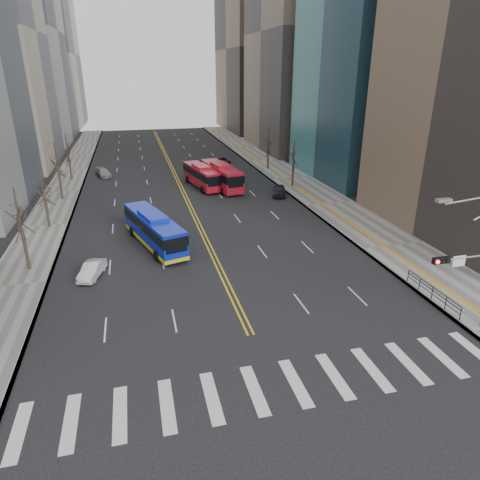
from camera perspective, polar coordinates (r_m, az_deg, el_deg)
name	(u,v)px	position (r m, az deg, el deg)	size (l,w,h in m)	color
ground	(275,386)	(24.91, 4.72, -18.86)	(220.00, 220.00, 0.00)	black
sidewalk_right	(290,178)	(69.08, 6.69, 8.25)	(7.00, 130.00, 0.15)	slate
sidewalk_left	(63,192)	(65.57, -22.55, 5.97)	(5.00, 130.00, 0.15)	slate
crosswalk	(275,386)	(24.90, 4.72, -18.85)	(26.70, 4.00, 0.01)	silver
centerline	(173,171)	(74.82, -8.91, 9.14)	(0.55, 100.00, 0.01)	gold
office_towers	(158,22)	(86.85, -10.85, 26.66)	(83.00, 134.00, 58.00)	gray
signal_mast	(478,265)	(30.47, 29.12, -2.95)	(5.37, 0.37, 9.39)	gray
pedestrian_railing	(432,291)	(35.11, 24.28, -6.24)	(0.06, 6.06, 1.02)	black
street_trees	(128,170)	(53.53, -14.71, 8.96)	(35.20, 47.20, 7.60)	#2C221B
blue_bus	(154,229)	(42.39, -11.39, 1.45)	(5.51, 11.44, 3.29)	#0C1FB7
red_bus_near	(221,174)	(62.60, -2.53, 8.73)	(4.27, 11.46, 3.55)	#B51325
red_bus_far	(202,175)	(63.24, -5.13, 8.65)	(4.24, 10.39, 3.24)	#B51325
car_white	(92,270)	(37.77, -19.15, -3.81)	(1.30, 3.74, 1.23)	silver
car_dark_mid	(279,191)	(59.00, 5.21, 6.59)	(1.70, 4.23, 1.44)	black
car_silver	(104,173)	(72.96, -17.73, 8.54)	(1.74, 4.29, 1.24)	gray
car_dark_far	(223,161)	(79.11, -2.30, 10.50)	(1.97, 4.26, 1.19)	black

